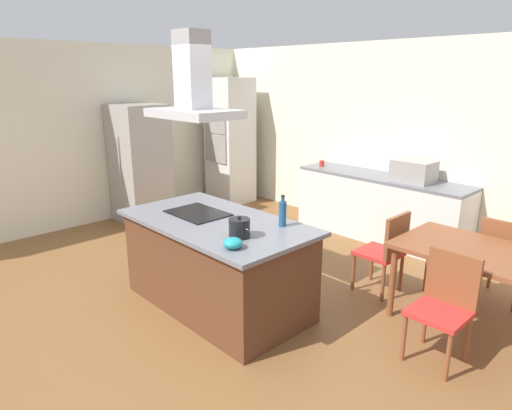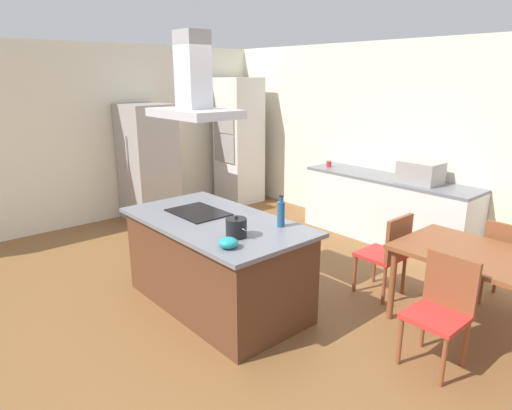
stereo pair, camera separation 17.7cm
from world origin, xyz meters
TOP-DOWN VIEW (x-y plane):
  - ground at (0.00, 1.50)m, footprint 16.00×16.00m
  - wall_back at (0.00, 3.25)m, footprint 7.20×0.10m
  - wall_left at (-3.45, 1.00)m, footprint 0.10×8.80m
  - kitchen_island at (0.00, 0.00)m, footprint 1.95×1.06m
  - cooktop at (-0.29, 0.00)m, footprint 0.60×0.44m
  - tea_kettle at (0.51, -0.14)m, footprint 0.23×0.18m
  - olive_oil_bottle at (0.56, 0.34)m, footprint 0.07×0.07m
  - mixing_bowl at (0.66, -0.35)m, footprint 0.16×0.16m
  - back_counter at (0.05, 2.88)m, footprint 2.44×0.62m
  - countertop_microwave at (0.51, 2.88)m, footprint 0.50×0.38m
  - coffee_mug_red at (-0.94, 2.81)m, footprint 0.08×0.08m
  - wall_oven_stack at (-2.90, 2.65)m, footprint 0.70×0.66m
  - refrigerator at (-2.98, 0.88)m, footprint 0.80×0.73m
  - dining_table at (1.93, 1.44)m, footprint 1.40×0.90m
  - chair_at_left_end at (1.02, 1.44)m, footprint 0.42×0.42m
  - chair_facing_back_wall at (1.93, 2.11)m, footprint 0.42×0.42m
  - chair_facing_island at (1.93, 0.78)m, footprint 0.42×0.42m
  - range_hood at (-0.29, 0.00)m, footprint 0.90×0.55m

SIDE VIEW (x-z plane):
  - ground at x=0.00m, z-range 0.00..0.00m
  - back_counter at x=0.05m, z-range 0.00..0.90m
  - kitchen_island at x=0.00m, z-range 0.00..0.90m
  - chair_at_left_end at x=1.02m, z-range 0.06..0.95m
  - chair_facing_back_wall at x=1.93m, z-range 0.06..0.95m
  - chair_facing_island at x=1.93m, z-range 0.06..0.95m
  - dining_table at x=1.93m, z-range 0.29..1.04m
  - cooktop at x=-0.29m, z-range 0.90..0.91m
  - refrigerator at x=-2.98m, z-range 0.00..1.82m
  - mixing_bowl at x=0.66m, z-range 0.90..0.99m
  - coffee_mug_red at x=-0.94m, z-range 0.90..0.99m
  - tea_kettle at x=0.51m, z-range 0.89..1.08m
  - olive_oil_bottle at x=0.56m, z-range 0.88..1.17m
  - countertop_microwave at x=0.51m, z-range 0.90..1.18m
  - wall_oven_stack at x=-2.90m, z-range 0.00..2.20m
  - wall_back at x=0.00m, z-range 0.00..2.70m
  - wall_left at x=-3.45m, z-range 0.00..2.70m
  - range_hood at x=-0.29m, z-range 1.71..2.49m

